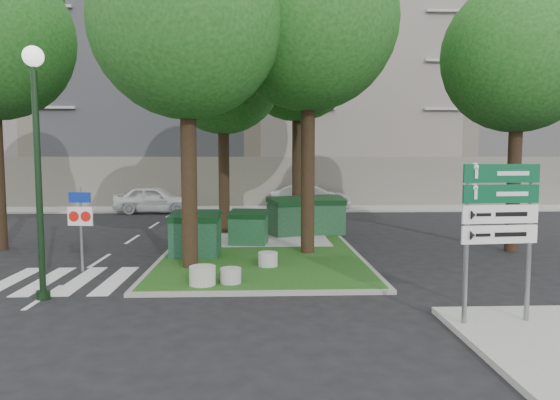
{
  "coord_description": "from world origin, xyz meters",
  "views": [
    {
      "loc": [
        0.46,
        -11.41,
        3.22
      ],
      "look_at": [
        1.03,
        2.49,
        2.0
      ],
      "focal_mm": 32.0,
      "sensor_mm": 36.0,
      "label": 1
    }
  ],
  "objects": [
    {
      "name": "ground",
      "position": [
        0.0,
        0.0,
        0.0
      ],
      "size": [
        120.0,
        120.0,
        0.0
      ],
      "primitive_type": "plane",
      "color": "black",
      "rests_on": "ground"
    },
    {
      "name": "median_island",
      "position": [
        0.5,
        8.0,
        0.06
      ],
      "size": [
        6.0,
        16.0,
        0.12
      ],
      "primitive_type": "cube",
      "color": "#164714",
      "rests_on": "ground"
    },
    {
      "name": "median_kerb",
      "position": [
        0.5,
        8.0,
        0.05
      ],
      "size": [
        6.3,
        16.3,
        0.1
      ],
      "primitive_type": "cube",
      "color": "gray",
      "rests_on": "ground"
    },
    {
      "name": "building_sidewalk",
      "position": [
        0.0,
        18.5,
        0.06
      ],
      "size": [
        42.0,
        3.0,
        0.12
      ],
      "primitive_type": "cube",
      "color": "#999993",
      "rests_on": "ground"
    },
    {
      "name": "zebra_crossing",
      "position": [
        -3.75,
        1.5,
        0.01
      ],
      "size": [
        5.0,
        3.0,
        0.01
      ],
      "primitive_type": "cube",
      "color": "silver",
      "rests_on": "ground"
    },
    {
      "name": "apartment_building",
      "position": [
        0.0,
        26.0,
        8.0
      ],
      "size": [
        41.0,
        12.0,
        16.0
      ],
      "primitive_type": "cube",
      "color": "tan",
      "rests_on": "ground"
    },
    {
      "name": "tree_median_near_left",
      "position": [
        -1.41,
        2.56,
        7.32
      ],
      "size": [
        5.2,
        5.2,
        10.53
      ],
      "color": "black",
      "rests_on": "ground"
    },
    {
      "name": "tree_median_near_right",
      "position": [
        2.09,
        4.56,
        7.99
      ],
      "size": [
        5.6,
        5.6,
        11.46
      ],
      "color": "black",
      "rests_on": "ground"
    },
    {
      "name": "tree_median_mid",
      "position": [
        -0.91,
        9.06,
        6.98
      ],
      "size": [
        4.8,
        4.8,
        9.99
      ],
      "color": "black",
      "rests_on": "ground"
    },
    {
      "name": "tree_median_far",
      "position": [
        2.29,
        12.06,
        8.32
      ],
      "size": [
        5.8,
        5.8,
        11.93
      ],
      "color": "black",
      "rests_on": "ground"
    },
    {
      "name": "tree_street_right",
      "position": [
        9.09,
        5.06,
        6.98
      ],
      "size": [
        5.0,
        5.0,
        10.06
      ],
      "color": "black",
      "rests_on": "ground"
    },
    {
      "name": "dumpster_a",
      "position": [
        -1.55,
        4.02,
        0.8
      ],
      "size": [
        1.6,
        1.18,
        1.42
      ],
      "rotation": [
        0.0,
        0.0,
        -0.08
      ],
      "color": "#0F371F",
      "rests_on": "median_island"
    },
    {
      "name": "dumpster_b",
      "position": [
        0.05,
        6.04,
        0.71
      ],
      "size": [
        1.45,
        1.13,
        1.23
      ],
      "rotation": [
        0.0,
        0.0,
        -0.17
      ],
      "color": "#134121",
      "rests_on": "median_island"
    },
    {
      "name": "dumpster_c",
      "position": [
        1.65,
        8.1,
        0.84
      ],
      "size": [
        1.93,
        1.66,
        1.51
      ],
      "rotation": [
        0.0,
        0.0,
        0.38
      ],
      "color": "black",
      "rests_on": "median_island"
    },
    {
      "name": "dumpster_d",
      "position": [
        3.0,
        8.38,
        0.86
      ],
      "size": [
        1.75,
        1.31,
        1.54
      ],
      "rotation": [
        0.0,
        0.0,
        0.09
      ],
      "color": "#123C1E",
      "rests_on": "median_island"
    },
    {
      "name": "bollard_left",
      "position": [
        -0.93,
        0.5,
        0.35
      ],
      "size": [
        0.63,
        0.63,
        0.45
      ],
      "primitive_type": "cylinder",
      "color": "#ACACA7",
      "rests_on": "median_island"
    },
    {
      "name": "bollard_right",
      "position": [
        0.68,
        2.52,
        0.32
      ],
      "size": [
        0.55,
        0.55,
        0.39
      ],
      "primitive_type": "cylinder",
      "color": "#A4A5A0",
      "rests_on": "median_island"
    },
    {
      "name": "bollard_mid",
      "position": [
        -0.26,
        0.65,
        0.3
      ],
      "size": [
        0.52,
        0.52,
        0.37
      ],
      "primitive_type": "cylinder",
      "color": "#A0A19B",
      "rests_on": "median_island"
    },
    {
      "name": "litter_bin",
      "position": [
        3.2,
        12.19,
        0.46
      ],
      "size": [
        0.39,
        0.39,
        0.68
      ],
      "primitive_type": "cylinder",
      "color": "gold",
      "rests_on": "median_island"
    },
    {
      "name": "street_lamp",
      "position": [
        -4.43,
        -0.2,
        3.52
      ],
      "size": [
        0.45,
        0.45,
        5.6
      ],
      "color": "black",
      "rests_on": "ground"
    },
    {
      "name": "traffic_sign_pole",
      "position": [
        -4.5,
        2.51,
        1.52
      ],
      "size": [
        0.71,
        0.13,
        2.38
      ],
      "rotation": [
        0.0,
        0.0,
        -0.13
      ],
      "color": "slate",
      "rests_on": "ground"
    },
    {
      "name": "directional_sign",
      "position": [
        4.88,
        -2.44,
        2.09
      ],
      "size": [
        1.48,
        0.21,
        2.96
      ],
      "rotation": [
        0.0,
        0.0,
        0.09
      ],
      "color": "slate",
      "rests_on": "sidewalk_corner"
    },
    {
      "name": "car_white",
      "position": [
        -5.52,
        17.11,
        0.77
      ],
      "size": [
        4.61,
        2.04,
        1.54
      ],
      "primitive_type": "imported",
      "rotation": [
        0.0,
        0.0,
        1.52
      ],
      "color": "white",
      "rests_on": "ground"
    },
    {
      "name": "car_silver",
      "position": [
        3.5,
        18.45,
        0.78
      ],
      "size": [
        4.87,
        2.08,
        1.56
      ],
      "primitive_type": "imported",
      "rotation": [
        0.0,
        0.0,
        1.48
      ],
      "color": "#ADAFB6",
      "rests_on": "ground"
    }
  ]
}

